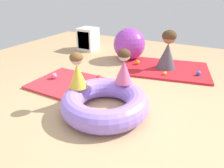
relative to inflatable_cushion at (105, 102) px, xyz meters
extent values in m
plane|color=tan|center=(0.10, 0.09, -0.15)|extent=(8.00, 8.00, 0.00)
cube|color=red|center=(-0.97, 0.43, -0.13)|extent=(1.15, 1.00, 0.04)
cube|color=red|center=(0.33, 1.89, -0.13)|extent=(1.84, 1.42, 0.04)
torus|color=#9975EA|center=(0.00, 0.00, 0.00)|extent=(1.16, 1.16, 0.29)
cone|color=#E5608E|center=(0.09, 0.38, 0.31)|extent=(0.33, 0.33, 0.32)
sphere|color=beige|center=(0.09, 0.38, 0.55)|extent=(0.16, 0.16, 0.16)
ellipsoid|color=#472D19|center=(0.09, 0.38, 0.56)|extent=(0.18, 0.18, 0.14)
cone|color=yellow|center=(-0.39, -0.02, 0.31)|extent=(0.31, 0.31, 0.32)
sphere|color=#DBAD89|center=(-0.39, -0.02, 0.54)|extent=(0.16, 0.16, 0.16)
ellipsoid|color=brown|center=(-0.39, -0.02, 0.56)|extent=(0.17, 0.17, 0.14)
cone|color=#4C4751|center=(0.33, 1.89, 0.14)|extent=(0.46, 0.46, 0.50)
sphere|color=#936647|center=(0.33, 1.89, 0.51)|extent=(0.25, 0.25, 0.25)
ellipsoid|color=#472D19|center=(0.33, 1.89, 0.53)|extent=(0.27, 0.27, 0.21)
sphere|color=orange|center=(-0.24, 1.81, -0.06)|extent=(0.09, 0.09, 0.09)
sphere|color=yellow|center=(0.41, 1.52, -0.07)|extent=(0.06, 0.06, 0.06)
sphere|color=pink|center=(-1.28, 0.45, -0.05)|extent=(0.10, 0.10, 0.10)
sphere|color=red|center=(-0.54, 0.74, -0.06)|extent=(0.10, 0.10, 0.10)
sphere|color=teal|center=(-0.62, 0.29, -0.05)|extent=(0.11, 0.11, 0.11)
sphere|color=blue|center=(0.96, 1.79, -0.06)|extent=(0.08, 0.08, 0.08)
sphere|color=green|center=(-1.35, 0.54, -0.08)|extent=(0.06, 0.06, 0.06)
sphere|color=purple|center=(-0.58, 2.14, 0.21)|extent=(0.71, 0.71, 0.71)
cube|color=white|center=(-1.87, 2.42, 0.13)|extent=(0.44, 0.44, 0.56)
cube|color=#2D2D33|center=(-1.87, 2.29, 0.13)|extent=(0.34, 0.20, 0.44)
camera|label=1|loc=(1.13, -1.97, 1.36)|focal=32.30mm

